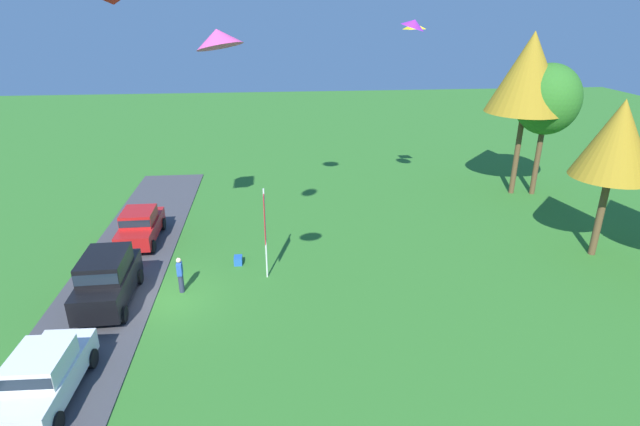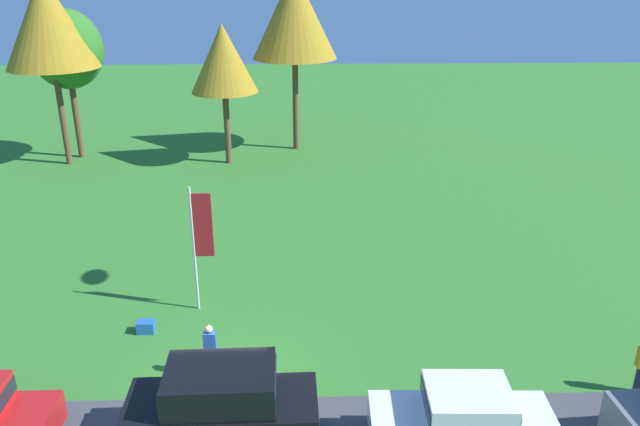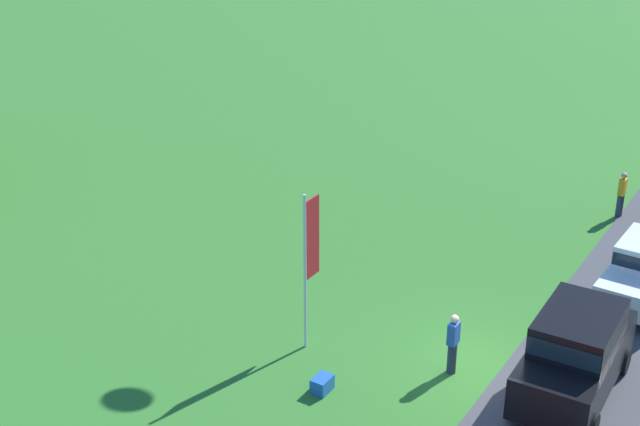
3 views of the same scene
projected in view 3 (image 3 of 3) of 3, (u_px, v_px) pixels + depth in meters
ground_plane at (482, 370)px, 23.14m from camera, size 120.00×120.00×0.00m
pavement_strip at (582, 402)px, 21.86m from camera, size 36.00×4.40×0.06m
car_suv_near_entrance at (576, 350)px, 21.67m from camera, size 4.65×2.15×2.28m
person_on_lawn at (621, 195)px, 31.44m from camera, size 0.36×0.24×1.71m
person_beside_suv at (453, 343)px, 22.71m from camera, size 0.36×0.24×1.71m
flag_banner at (310, 250)px, 23.18m from camera, size 0.71×0.08×4.49m
cooler_box at (322, 384)px, 22.25m from camera, size 0.56×0.40×0.40m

